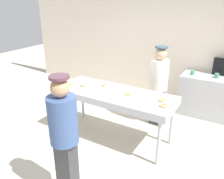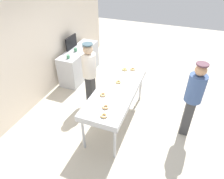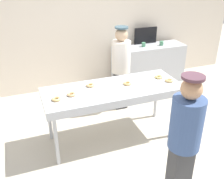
{
  "view_description": "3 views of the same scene",
  "coord_description": "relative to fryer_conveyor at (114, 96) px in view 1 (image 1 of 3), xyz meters",
  "views": [
    {
      "loc": [
        1.91,
        -3.31,
        2.53
      ],
      "look_at": [
        0.01,
        -0.09,
        1.02
      ],
      "focal_mm": 37.45,
      "sensor_mm": 36.0,
      "label": 1
    },
    {
      "loc": [
        -3.34,
        -1.18,
        3.41
      ],
      "look_at": [
        -0.16,
        0.04,
        1.01
      ],
      "focal_mm": 32.0,
      "sensor_mm": 36.0,
      "label": 2
    },
    {
      "loc": [
        -1.31,
        -3.43,
        2.72
      ],
      "look_at": [
        -0.01,
        0.03,
        0.89
      ],
      "focal_mm": 42.25,
      "sensor_mm": 36.0,
      "label": 3
    }
  ],
  "objects": [
    {
      "name": "glazed_donut_2",
      "position": [
        -0.66,
        -0.02,
        0.09
      ],
      "size": [
        0.17,
        0.17,
        0.04
      ],
      "primitive_type": "torus",
      "rotation": [
        0.0,
        0.0,
        0.42
      ],
      "color": "tan",
      "rests_on": "fryer_conveyor"
    },
    {
      "name": "glazed_donut_1",
      "position": [
        0.26,
        0.04,
        0.09
      ],
      "size": [
        0.15,
        0.15,
        0.04
      ],
      "primitive_type": "torus",
      "rotation": [
        0.0,
        0.0,
        0.13
      ],
      "color": "#E5B469",
      "rests_on": "fryer_conveyor"
    },
    {
      "name": "prep_counter",
      "position": [
        1.59,
        1.8,
        -0.4
      ],
      "size": [
        1.7,
        0.55,
        0.91
      ],
      "primitive_type": "cube",
      "color": "#B7BABF",
      "rests_on": "ground"
    },
    {
      "name": "worker_baker",
      "position": [
        0.5,
        0.89,
        0.09
      ],
      "size": [
        0.35,
        0.35,
        1.65
      ],
      "rotation": [
        0.0,
        0.0,
        3.42
      ],
      "color": "#2D2E2F",
      "rests_on": "ground"
    },
    {
      "name": "glazed_donut_0",
      "position": [
        0.94,
        -0.1,
        0.09
      ],
      "size": [
        0.18,
        0.18,
        0.04
      ],
      "primitive_type": "torus",
      "rotation": [
        0.0,
        0.0,
        0.63
      ],
      "color": "#E2B56E",
      "rests_on": "fryer_conveyor"
    },
    {
      "name": "paper_cup_0",
      "position": [
        0.95,
        1.77,
        0.1
      ],
      "size": [
        0.09,
        0.09,
        0.1
      ],
      "primitive_type": "cylinder",
      "color": "#4C8C66",
      "rests_on": "prep_counter"
    },
    {
      "name": "glazed_donut_4",
      "position": [
        0.85,
        0.09,
        0.09
      ],
      "size": [
        0.19,
        0.19,
        0.04
      ],
      "primitive_type": "torus",
      "rotation": [
        0.0,
        0.0,
        0.73
      ],
      "color": "#DBBB6B",
      "rests_on": "fryer_conveyor"
    },
    {
      "name": "paper_cup_1",
      "position": [
        1.44,
        1.81,
        0.1
      ],
      "size": [
        0.09,
        0.09,
        0.1
      ],
      "primitive_type": "cylinder",
      "color": "#4C8C66",
      "rests_on": "prep_counter"
    },
    {
      "name": "glazed_donut_3",
      "position": [
        -0.31,
        0.18,
        0.09
      ],
      "size": [
        0.14,
        0.14,
        0.04
      ],
      "primitive_type": "torus",
      "rotation": [
        0.0,
        0.0,
        0.09
      ],
      "color": "#E6B470",
      "rests_on": "fryer_conveyor"
    },
    {
      "name": "glazed_donut_5",
      "position": [
        -0.89,
        -0.09,
        0.09
      ],
      "size": [
        0.18,
        0.18,
        0.04
      ],
      "primitive_type": "torus",
      "rotation": [
        0.0,
        0.0,
        2.17
      ],
      "color": "#EBBB6F",
      "rests_on": "fryer_conveyor"
    },
    {
      "name": "fryer_conveyor",
      "position": [
        0.0,
        0.0,
        0.0
      ],
      "size": [
        2.17,
        0.83,
        0.93
      ],
      "color": "#B7BABF",
      "rests_on": "ground"
    },
    {
      "name": "customer_waiting",
      "position": [
        0.22,
        -1.56,
        0.14
      ],
      "size": [
        0.34,
        0.34,
        1.73
      ],
      "rotation": [
        0.0,
        0.0,
        -0.15
      ],
      "color": "#393A3C",
      "rests_on": "ground"
    },
    {
      "name": "ground_plane",
      "position": [
        0.0,
        0.0,
        -0.86
      ],
      "size": [
        16.0,
        16.0,
        0.0
      ],
      "primitive_type": "plane",
      "color": "beige"
    },
    {
      "name": "back_wall",
      "position": [
        0.0,
        2.25,
        0.73
      ],
      "size": [
        8.0,
        0.12,
        3.18
      ],
      "primitive_type": "cube",
      "color": "beige",
      "rests_on": "ground"
    }
  ]
}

